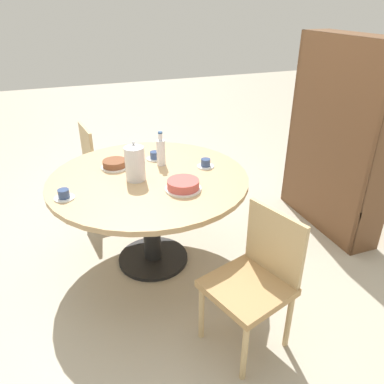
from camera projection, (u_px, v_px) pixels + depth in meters
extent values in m
plane|color=#B2A893|center=(153.00, 259.00, 2.99)|extent=(14.00, 14.00, 0.00)
cylinder|color=black|center=(153.00, 258.00, 2.99)|extent=(0.55, 0.55, 0.03)
cylinder|color=black|center=(151.00, 221.00, 2.83)|extent=(0.13, 0.13, 0.67)
cylinder|color=tan|center=(149.00, 179.00, 2.66)|extent=(1.42, 1.42, 0.04)
cylinder|color=tan|center=(201.00, 312.00, 2.23)|extent=(0.03, 0.03, 0.40)
cylinder|color=tan|center=(244.00, 353.00, 1.97)|extent=(0.03, 0.03, 0.40)
cylinder|color=tan|center=(244.00, 287.00, 2.42)|extent=(0.03, 0.03, 0.40)
cylinder|color=tan|center=(289.00, 321.00, 2.17)|extent=(0.03, 0.03, 0.40)
cube|color=tan|center=(247.00, 288.00, 2.10)|extent=(0.53, 0.53, 0.04)
cube|color=tan|center=(275.00, 243.00, 2.10)|extent=(0.39, 0.15, 0.40)
cylinder|color=tan|center=(137.00, 191.00, 3.62)|extent=(0.03, 0.03, 0.40)
cylinder|color=tan|center=(124.00, 177.00, 3.91)|extent=(0.03, 0.03, 0.40)
cylinder|color=tan|center=(100.00, 199.00, 3.48)|extent=(0.03, 0.03, 0.40)
cylinder|color=tan|center=(90.00, 184.00, 3.76)|extent=(0.03, 0.03, 0.40)
cube|color=tan|center=(111.00, 167.00, 3.59)|extent=(0.47, 0.47, 0.04)
cube|color=tan|center=(87.00, 148.00, 3.40)|extent=(0.40, 0.08, 0.40)
cube|color=brown|center=(304.00, 122.00, 3.54)|extent=(0.04, 0.28, 1.62)
cube|color=brown|center=(326.00, 141.00, 3.09)|extent=(1.03, 0.02, 1.62)
cube|color=brown|center=(324.00, 219.00, 3.50)|extent=(0.96, 0.27, 0.04)
cube|color=brown|center=(334.00, 168.00, 3.26)|extent=(0.96, 0.27, 0.04)
cube|color=brown|center=(345.00, 107.00, 3.00)|extent=(0.96, 0.27, 0.04)
cube|color=brown|center=(359.00, 37.00, 2.76)|extent=(0.96, 0.27, 0.04)
cube|color=orange|center=(347.00, 213.00, 3.17)|extent=(0.43, 0.21, 0.40)
cube|color=#703384|center=(308.00, 188.00, 3.62)|extent=(0.43, 0.21, 0.37)
cube|color=gold|center=(361.00, 158.00, 2.92)|extent=(0.40, 0.21, 0.38)
cube|color=#B72D28|center=(316.00, 134.00, 3.38)|extent=(0.40, 0.21, 0.42)
cube|color=orange|center=(378.00, 81.00, 2.65)|extent=(0.40, 0.21, 0.47)
cube|color=#B72D28|center=(326.00, 70.00, 3.12)|extent=(0.40, 0.21, 0.45)
cylinder|color=silver|center=(135.00, 164.00, 2.55)|extent=(0.14, 0.14, 0.24)
cone|color=silver|center=(134.00, 146.00, 2.50)|extent=(0.12, 0.12, 0.02)
sphere|color=silver|center=(133.00, 143.00, 2.49)|extent=(0.02, 0.02, 0.02)
cylinder|color=silver|center=(161.00, 153.00, 2.79)|extent=(0.07, 0.07, 0.19)
cylinder|color=silver|center=(160.00, 137.00, 2.74)|extent=(0.03, 0.03, 0.05)
cylinder|color=#2D5184|center=(160.00, 133.00, 2.72)|extent=(0.03, 0.03, 0.01)
cylinder|color=white|center=(183.00, 189.00, 2.47)|extent=(0.24, 0.24, 0.01)
cylinder|color=#C65651|center=(183.00, 184.00, 2.45)|extent=(0.21, 0.21, 0.06)
cylinder|color=white|center=(115.00, 167.00, 2.79)|extent=(0.20, 0.20, 0.01)
cylinder|color=brown|center=(115.00, 163.00, 2.77)|extent=(0.17, 0.17, 0.05)
cylinder|color=silver|center=(206.00, 166.00, 2.80)|extent=(0.13, 0.13, 0.01)
cylinder|color=#334775|center=(206.00, 162.00, 2.79)|extent=(0.07, 0.07, 0.05)
cylinder|color=silver|center=(155.00, 159.00, 2.93)|extent=(0.13, 0.13, 0.01)
cylinder|color=#334775|center=(155.00, 155.00, 2.92)|extent=(0.07, 0.07, 0.05)
cylinder|color=silver|center=(64.00, 198.00, 2.36)|extent=(0.13, 0.13, 0.01)
cylinder|color=#334775|center=(64.00, 194.00, 2.35)|extent=(0.07, 0.07, 0.05)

